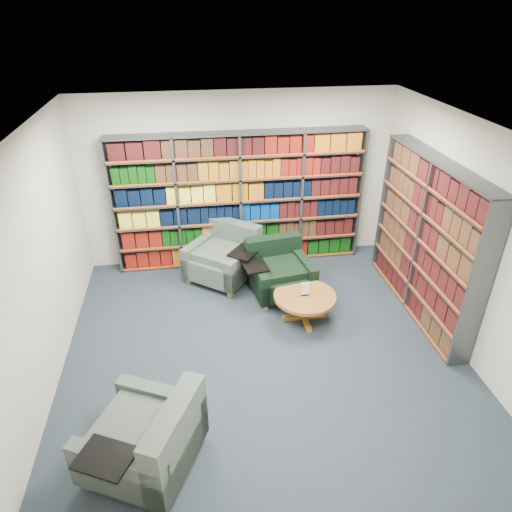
{
  "coord_description": "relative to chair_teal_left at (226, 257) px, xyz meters",
  "views": [
    {
      "loc": [
        -0.78,
        -4.48,
        3.98
      ],
      "look_at": [
        0.0,
        0.6,
        1.05
      ],
      "focal_mm": 32.0,
      "sensor_mm": 36.0,
      "label": 1
    }
  ],
  "objects": [
    {
      "name": "room_shell",
      "position": [
        0.3,
        -1.87,
        1.05
      ],
      "size": [
        5.02,
        5.02,
        2.82
      ],
      "color": "#1E2931",
      "rests_on": "ground"
    },
    {
      "name": "bookshelf_back",
      "position": [
        0.3,
        0.47,
        0.75
      ],
      "size": [
        4.0,
        0.28,
        2.2
      ],
      "color": "#47494F",
      "rests_on": "ground"
    },
    {
      "name": "bookshelf_right",
      "position": [
        2.64,
        -1.27,
        0.75
      ],
      "size": [
        0.28,
        2.5,
        2.2
      ],
      "color": "#47494F",
      "rests_on": "ground"
    },
    {
      "name": "chair_teal_left",
      "position": [
        0.0,
        0.0,
        0.0
      ],
      "size": [
        1.32,
        1.32,
        0.86
      ],
      "color": "#0D263E",
      "rests_on": "ground"
    },
    {
      "name": "chair_green_right",
      "position": [
        0.76,
        -0.54,
        -0.03
      ],
      "size": [
        1.1,
        1.0,
        0.8
      ],
      "color": "black",
      "rests_on": "ground"
    },
    {
      "name": "chair_teal_front",
      "position": [
        -1.02,
        -3.38,
        0.0
      ],
      "size": [
        1.26,
        1.27,
        0.86
      ],
      "color": "#0D263E",
      "rests_on": "ground"
    },
    {
      "name": "coffee_table",
      "position": [
        0.98,
        -1.33,
        -0.02
      ],
      "size": [
        0.86,
        0.86,
        0.61
      ],
      "color": "#9F632B",
      "rests_on": "ground"
    }
  ]
}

